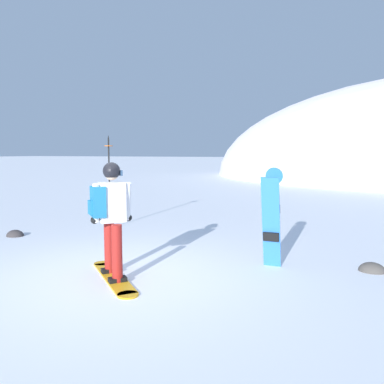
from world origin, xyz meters
TOP-DOWN VIEW (x-y plane):
  - ground_plane at (0.00, 0.00)m, footprint 300.00×300.00m
  - snowboarder_main at (-0.03, -0.10)m, footprint 1.43×1.33m
  - spare_snowboard at (2.04, 1.31)m, footprint 0.28×0.41m
  - piste_marker_near at (-2.28, 3.13)m, footprint 0.20×0.20m
  - rock_dark at (-3.69, 1.52)m, footprint 0.40×0.34m
  - rock_mid at (3.54, 1.77)m, footprint 0.40×0.34m

SIDE VIEW (x-z plane):
  - ground_plane at x=0.00m, z-range 0.00..0.00m
  - rock_dark at x=-3.69m, z-range -0.14..0.14m
  - rock_mid at x=3.54m, z-range -0.14..0.14m
  - spare_snowboard at x=2.04m, z-range 0.01..1.63m
  - snowboarder_main at x=-0.03m, z-range 0.06..1.78m
  - piste_marker_near at x=-2.28m, z-range 0.15..2.42m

